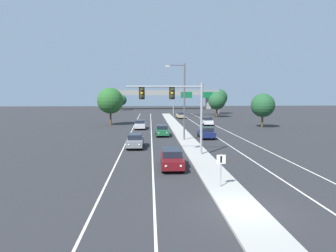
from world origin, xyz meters
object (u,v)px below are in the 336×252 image
(car_oncoming_darkred, at_px, (172,158))
(tree_far_right_c, at_px, (219,98))
(tree_far_left_b, at_px, (121,100))
(tree_far_left_a, at_px, (110,101))
(car_receding_white, at_px, (207,121))
(tree_far_right_a, at_px, (217,101))
(car_oncoming_green, at_px, (162,130))
(car_receding_tan, at_px, (181,115))
(tree_far_right_b, at_px, (263,105))
(car_oncoming_grey, at_px, (135,141))
(overhead_signal_mast, at_px, (178,103))
(highway_sign_gantry, at_px, (196,94))
(median_sign_post, at_px, (221,165))
(car_receding_navy, at_px, (206,132))
(car_oncoming_silver, at_px, (140,124))
(street_lamp_median, at_px, (183,97))

(car_oncoming_darkred, height_order, tree_far_right_c, tree_far_right_c)
(tree_far_left_b, bearing_deg, tree_far_left_a, -86.73)
(car_receding_white, distance_m, tree_far_right_a, 19.98)
(car_oncoming_green, xyz_separation_m, tree_far_left_b, (-12.49, 66.20, 3.00))
(car_receding_tan, relative_size, tree_far_right_a, 0.69)
(tree_far_right_b, relative_size, tree_far_right_c, 0.82)
(car_oncoming_grey, xyz_separation_m, tree_far_right_b, (22.53, 18.29, 3.29))
(car_receding_tan, bearing_deg, overhead_signal_mast, -96.56)
(car_receding_white, relative_size, tree_far_left_b, 0.76)
(car_oncoming_darkred, xyz_separation_m, tree_far_right_c, (19.49, 63.61, 4.21))
(car_receding_tan, height_order, highway_sign_gantry, highway_sign_gantry)
(car_oncoming_darkred, xyz_separation_m, car_oncoming_grey, (-3.54, 9.39, 0.00))
(tree_far_right_a, bearing_deg, median_sign_post, -103.09)
(tree_far_right_c, bearing_deg, car_oncoming_green, -113.43)
(highway_sign_gantry, distance_m, tree_far_left_b, 37.34)
(highway_sign_gantry, bearing_deg, tree_far_right_b, -74.83)
(car_receding_white, distance_m, highway_sign_gantry, 24.20)
(tree_far_right_a, distance_m, tree_far_right_c, 13.00)
(highway_sign_gantry, relative_size, tree_far_right_c, 1.72)
(overhead_signal_mast, height_order, tree_far_left_a, tree_far_left_a)
(car_receding_navy, bearing_deg, car_oncoming_green, 156.52)
(car_oncoming_green, height_order, tree_far_right_c, tree_far_right_c)
(car_oncoming_green, xyz_separation_m, highway_sign_gantry, (11.36, 37.56, 5.34))
(car_receding_white, bearing_deg, car_oncoming_silver, -157.26)
(car_oncoming_darkred, relative_size, car_oncoming_green, 1.00)
(street_lamp_median, distance_m, car_receding_tan, 34.92)
(car_oncoming_darkred, height_order, tree_far_right_a, tree_far_right_a)
(car_oncoming_green, xyz_separation_m, car_receding_white, (9.63, 14.02, 0.00))
(overhead_signal_mast, xyz_separation_m, tree_far_left_b, (-13.54, 80.06, -1.50))
(car_oncoming_silver, bearing_deg, car_receding_tan, 65.73)
(car_receding_tan, distance_m, tree_far_right_b, 24.50)
(median_sign_post, relative_size, tree_far_right_c, 0.29)
(car_receding_navy, distance_m, tree_far_left_b, 71.43)
(highway_sign_gantry, bearing_deg, car_receding_white, -94.20)
(street_lamp_median, height_order, tree_far_right_a, street_lamp_median)
(highway_sign_gantry, distance_m, tree_far_left_a, 30.82)
(tree_far_left_b, bearing_deg, car_receding_tan, -63.08)
(tree_far_right_b, bearing_deg, median_sign_post, -115.95)
(car_receding_navy, relative_size, tree_far_left_a, 0.60)
(overhead_signal_mast, height_order, tree_far_left_b, overhead_signal_mast)
(highway_sign_gantry, xyz_separation_m, tree_far_right_b, (7.69, -28.38, -2.05))
(car_oncoming_darkred, bearing_deg, car_receding_white, 73.61)
(car_oncoming_green, height_order, highway_sign_gantry, highway_sign_gantry)
(tree_far_right_b, bearing_deg, tree_far_left_a, 168.57)
(car_oncoming_darkred, relative_size, car_receding_navy, 1.00)
(tree_far_right_a, height_order, tree_far_left_a, tree_far_left_a)
(street_lamp_median, relative_size, tree_far_left_b, 1.71)
(car_oncoming_silver, distance_m, tree_far_right_b, 22.80)
(car_oncoming_silver, relative_size, highway_sign_gantry, 0.34)
(car_oncoming_darkred, distance_m, car_receding_tan, 48.55)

